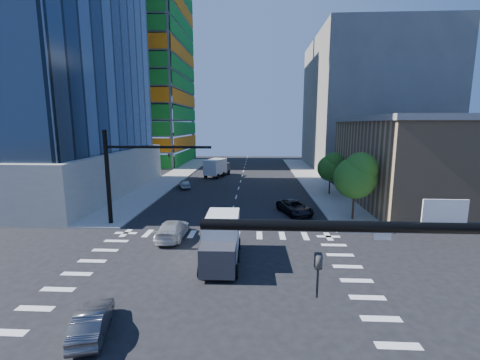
{
  "coord_description": "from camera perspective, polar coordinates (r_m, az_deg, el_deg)",
  "views": [
    {
      "loc": [
        2.66,
        -18.0,
        9.64
      ],
      "look_at": [
        1.34,
        8.0,
        5.11
      ],
      "focal_mm": 24.0,
      "sensor_mm": 36.0,
      "label": 1
    }
  ],
  "objects": [
    {
      "name": "ground",
      "position": [
        20.59,
        -5.11,
        -18.1
      ],
      "size": [
        160.0,
        160.0,
        0.0
      ],
      "primitive_type": "plane",
      "color": "black",
      "rests_on": "ground"
    },
    {
      "name": "road_markings",
      "position": [
        20.59,
        -5.11,
        -18.08
      ],
      "size": [
        20.0,
        20.0,
        0.01
      ],
      "primitive_type": "cube",
      "color": "silver",
      "rests_on": "ground"
    },
    {
      "name": "sidewalk_ne",
      "position": [
        59.6,
        12.38,
        0.4
      ],
      "size": [
        5.0,
        60.0,
        0.15
      ],
      "primitive_type": "cube",
      "color": "gray",
      "rests_on": "ground"
    },
    {
      "name": "sidewalk_nw",
      "position": [
        60.71,
        -11.58,
        0.6
      ],
      "size": [
        5.0,
        60.0,
        0.15
      ],
      "primitive_type": "cube",
      "color": "gray",
      "rests_on": "ground"
    },
    {
      "name": "construction_building",
      "position": [
        86.7,
        -18.5,
        19.32
      ],
      "size": [
        25.16,
        34.5,
        70.6
      ],
      "color": "slate",
      "rests_on": "ground"
    },
    {
      "name": "commercial_building",
      "position": [
        46.02,
        31.99,
        2.97
      ],
      "size": [
        20.5,
        22.5,
        10.6
      ],
      "color": "#9E805C",
      "rests_on": "ground"
    },
    {
      "name": "bg_building_ne",
      "position": [
        77.07,
        21.86,
        12.42
      ],
      "size": [
        24.0,
        30.0,
        28.0
      ],
      "primitive_type": "cube",
      "color": "slate",
      "rests_on": "ground"
    },
    {
      "name": "signal_mast_nw",
      "position": [
        32.37,
        -20.14,
        1.9
      ],
      "size": [
        10.2,
        0.4,
        9.0
      ],
      "color": "black",
      "rests_on": "sidewalk_nw"
    },
    {
      "name": "tree_south",
      "position": [
        33.79,
        20.04,
        0.83
      ],
      "size": [
        4.16,
        4.16,
        6.82
      ],
      "color": "#382316",
      "rests_on": "sidewalk_ne"
    },
    {
      "name": "tree_north",
      "position": [
        45.44,
        15.97,
        2.34
      ],
      "size": [
        3.54,
        3.52,
        5.78
      ],
      "color": "#382316",
      "rests_on": "sidewalk_ne"
    },
    {
      "name": "car_nb_far",
      "position": [
        35.53,
        9.7,
        -4.79
      ],
      "size": [
        4.08,
        5.85,
        1.48
      ],
      "primitive_type": "imported",
      "rotation": [
        0.0,
        0.0,
        0.34
      ],
      "color": "black",
      "rests_on": "ground"
    },
    {
      "name": "car_sb_near",
      "position": [
        28.39,
        -11.89,
        -8.57
      ],
      "size": [
        2.18,
        5.29,
        1.53
      ],
      "primitive_type": "imported",
      "rotation": [
        0.0,
        0.0,
        3.15
      ],
      "color": "silver",
      "rests_on": "ground"
    },
    {
      "name": "car_sb_mid",
      "position": [
        49.66,
        -9.81,
        -0.69
      ],
      "size": [
        2.75,
        4.22,
        1.34
      ],
      "primitive_type": "imported",
      "rotation": [
        0.0,
        0.0,
        3.47
      ],
      "color": "#AFB1B7",
      "rests_on": "ground"
    },
    {
      "name": "car_sb_cross",
      "position": [
        17.65,
        -24.8,
        -21.8
      ],
      "size": [
        2.27,
        4.05,
        1.27
      ],
      "primitive_type": "imported",
      "rotation": [
        0.0,
        0.0,
        3.4
      ],
      "color": "#4A4A4F",
      "rests_on": "ground"
    },
    {
      "name": "box_truck_near",
      "position": [
        22.86,
        -3.39,
        -11.33
      ],
      "size": [
        2.65,
        6.0,
        3.12
      ],
      "rotation": [
        0.0,
        0.0,
        0.02
      ],
      "color": "black",
      "rests_on": "ground"
    },
    {
      "name": "box_truck_far",
      "position": [
        60.16,
        -3.98,
        2.03
      ],
      "size": [
        4.45,
        6.85,
        3.32
      ],
      "rotation": [
        0.0,
        0.0,
        2.84
      ],
      "color": "black",
      "rests_on": "ground"
    }
  ]
}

